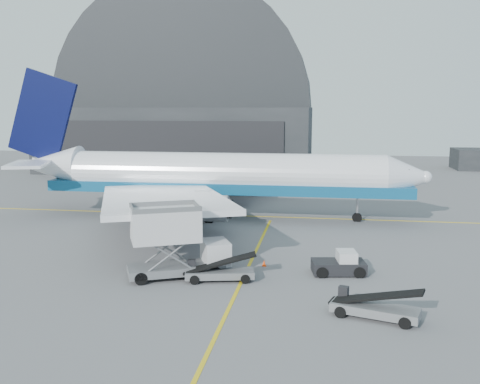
% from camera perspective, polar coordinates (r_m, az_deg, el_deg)
% --- Properties ---
extents(ground, '(200.00, 200.00, 0.00)m').
position_cam_1_polar(ground, '(40.40, 0.72, -8.37)').
color(ground, '#565659').
rests_on(ground, ground).
extents(taxi_lines, '(80.00, 42.12, 0.02)m').
position_cam_1_polar(taxi_lines, '(52.53, 2.68, -4.26)').
color(taxi_lines, gold).
rests_on(taxi_lines, ground).
extents(hangar, '(50.00, 28.30, 28.00)m').
position_cam_1_polar(hangar, '(106.73, -6.12, 7.63)').
color(hangar, black).
rests_on(hangar, ground).
extents(airliner, '(47.24, 45.81, 16.58)m').
position_cam_1_polar(airliner, '(58.88, -3.32, 1.76)').
color(airliner, white).
rests_on(airliner, ground).
extents(catering_truck, '(7.70, 5.43, 4.98)m').
position_cam_1_polar(catering_truck, '(38.60, -7.00, -5.37)').
color(catering_truck, slate).
rests_on(catering_truck, ground).
extents(pushback_tug, '(4.09, 2.75, 1.76)m').
position_cam_1_polar(pushback_tug, '(40.14, 10.62, -7.65)').
color(pushback_tug, black).
rests_on(pushback_tug, ground).
extents(belt_loader_a, '(5.25, 2.64, 1.96)m').
position_cam_1_polar(belt_loader_a, '(38.05, -2.27, -8.53)').
color(belt_loader_a, slate).
rests_on(belt_loader_a, ground).
extents(belt_loader_b, '(5.40, 3.09, 2.03)m').
position_cam_1_polar(belt_loader_b, '(32.55, 14.11, -11.86)').
color(belt_loader_b, slate).
rests_on(belt_loader_b, ground).
extents(traffic_cone, '(0.31, 0.31, 0.45)m').
position_cam_1_polar(traffic_cone, '(41.46, 2.59, -7.61)').
color(traffic_cone, '#FF4208').
rests_on(traffic_cone, ground).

